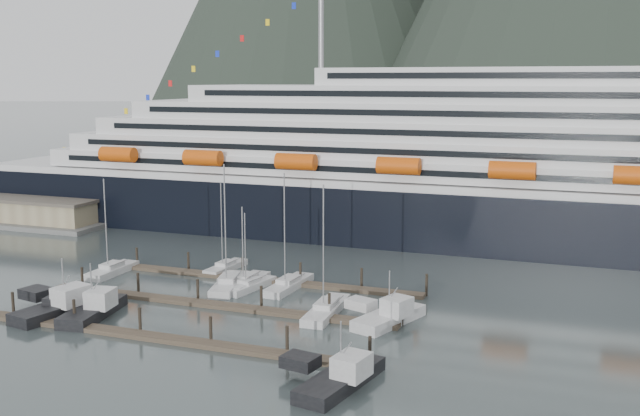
# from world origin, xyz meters

# --- Properties ---
(ground) EXTENTS (1600.00, 1600.00, 0.00)m
(ground) POSITION_xyz_m (0.00, 0.00, 0.00)
(ground) COLOR #424E4E
(ground) RESTS_ON ground
(cruise_ship) EXTENTS (210.00, 30.40, 50.30)m
(cruise_ship) POSITION_xyz_m (30.03, 54.94, 12.04)
(cruise_ship) COLOR black
(cruise_ship) RESTS_ON ground
(warehouse) EXTENTS (46.00, 20.00, 5.80)m
(warehouse) POSITION_xyz_m (-72.00, 42.00, 2.25)
(warehouse) COLOR #595956
(warehouse) RESTS_ON ground
(dock_near) EXTENTS (48.18, 2.28, 3.20)m
(dock_near) POSITION_xyz_m (-4.93, -9.95, 0.31)
(dock_near) COLOR #413729
(dock_near) RESTS_ON ground
(dock_mid) EXTENTS (48.18, 2.28, 3.20)m
(dock_mid) POSITION_xyz_m (-4.93, 3.05, 0.31)
(dock_mid) COLOR #413729
(dock_mid) RESTS_ON ground
(dock_far) EXTENTS (48.18, 2.28, 3.20)m
(dock_far) POSITION_xyz_m (-4.93, 16.05, 0.31)
(dock_far) COLOR #413729
(dock_far) RESTS_ON ground
(sailboat_a) EXTENTS (2.90, 9.86, 14.78)m
(sailboat_a) POSITION_xyz_m (-26.94, 12.07, 0.44)
(sailboat_a) COLOR #B6B6B6
(sailboat_a) RESTS_ON ground
(sailboat_b) EXTENTS (5.68, 11.73, 17.79)m
(sailboat_b) POSITION_xyz_m (-7.35, 11.32, 0.47)
(sailboat_b) COLOR #B6B6B6
(sailboat_b) RESTS_ON ground
(sailboat_c) EXTENTS (4.18, 9.55, 11.15)m
(sailboat_c) POSITION_xyz_m (-4.34, 11.85, 0.40)
(sailboat_c) COLOR #B6B6B6
(sailboat_c) RESTS_ON ground
(sailboat_d) EXTENTS (3.37, 11.98, 16.64)m
(sailboat_d) POSITION_xyz_m (9.23, 5.14, 0.45)
(sailboat_d) COLOR #B6B6B6
(sailboat_d) RESTS_ON ground
(sailboat_e) EXTENTS (3.00, 9.30, 13.94)m
(sailboat_e) POSITION_xyz_m (-12.20, 19.82, 0.41)
(sailboat_e) COLOR #B6B6B6
(sailboat_e) RESTS_ON ground
(sailboat_f) EXTENTS (3.00, 9.83, 11.83)m
(sailboat_f) POSITION_xyz_m (-5.47, 13.13, 0.42)
(sailboat_f) COLOR #B6B6B6
(sailboat_f) RESTS_ON ground
(sailboat_g) EXTENTS (3.33, 11.12, 16.58)m
(sailboat_g) POSITION_xyz_m (0.54, 13.89, 0.45)
(sailboat_g) COLOR #B6B6B6
(sailboat_g) RESTS_ON ground
(trawler_a) EXTENTS (10.42, 14.22, 7.57)m
(trawler_a) POSITION_xyz_m (-21.17, -5.67, 0.95)
(trawler_a) COLOR black
(trawler_a) RESTS_ON ground
(trawler_b) EXTENTS (8.89, 11.64, 7.29)m
(trawler_b) POSITION_xyz_m (-16.95, -5.80, 0.92)
(trawler_b) COLOR black
(trawler_b) RESTS_ON ground
(trawler_d) EXTENTS (9.08, 12.19, 6.99)m
(trawler_d) POSITION_xyz_m (17.87, -14.97, 0.89)
(trawler_d) COLOR black
(trawler_d) RESTS_ON ground
(trawler_e) EXTENTS (9.24, 11.33, 6.99)m
(trawler_e) POSITION_xyz_m (17.24, 4.43, 0.90)
(trawler_e) COLOR #B6B6B6
(trawler_e) RESTS_ON ground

